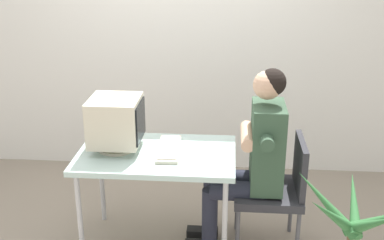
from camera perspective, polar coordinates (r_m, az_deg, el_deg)
wall_back at (r=4.57m, az=2.06°, el=12.10°), size 8.00×0.10×3.00m
desk at (r=3.49m, az=-4.12°, el=-4.66°), size 1.11×0.71×0.75m
crt_monitor at (r=3.46m, az=-8.82°, el=-0.17°), size 0.36×0.36×0.38m
keyboard at (r=3.48m, az=-2.69°, el=-3.33°), size 0.17×0.47×0.03m
office_chair at (r=3.58m, az=9.82°, el=-7.62°), size 0.47×0.47×0.86m
person_seated at (r=3.46m, az=7.08°, el=-4.06°), size 0.68×0.57×1.36m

